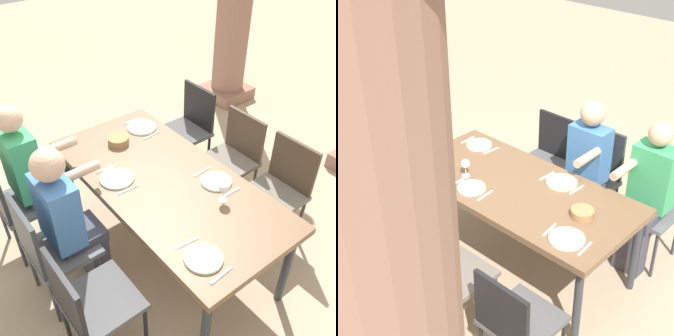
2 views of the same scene
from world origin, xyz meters
TOP-DOWN VIEW (x-y plane):
  - ground_plane at (0.00, 0.00)m, footprint 16.00×16.00m
  - dining_table at (0.00, 0.00)m, footprint 1.93×0.92m
  - chair_west_north at (-0.75, 0.88)m, footprint 0.44×0.44m
  - chair_west_south at (-0.75, -0.88)m, footprint 0.44×0.44m
  - chair_mid_north at (-0.14, 0.88)m, footprint 0.44×0.44m
  - chair_mid_south at (-0.14, -0.88)m, footprint 0.44×0.44m
  - chair_east_north at (0.39, 0.88)m, footprint 0.44×0.44m
  - chair_east_south at (0.39, -0.88)m, footprint 0.44×0.44m
  - diner_woman_green at (-0.14, -0.70)m, footprint 0.35×0.50m
  - diner_man_white at (-0.75, -0.70)m, footprint 0.35×0.49m
  - plate_0 at (-0.68, 0.27)m, footprint 0.25×0.25m
  - fork_0 at (-0.83, 0.27)m, footprint 0.03×0.17m
  - spoon_0 at (-0.53, 0.27)m, footprint 0.04×0.17m
  - plate_1 at (-0.22, -0.27)m, footprint 0.26×0.26m
  - fork_1 at (-0.37, -0.27)m, footprint 0.02×0.17m
  - spoon_1 at (-0.07, -0.27)m, footprint 0.02×0.17m
  - plate_2 at (0.25, 0.27)m, footprint 0.23×0.23m
  - wine_glass_2 at (0.41, 0.17)m, footprint 0.07×0.07m
  - fork_2 at (0.10, 0.27)m, footprint 0.03×0.17m
  - spoon_2 at (0.40, 0.27)m, footprint 0.02×0.17m
  - plate_3 at (0.71, -0.27)m, footprint 0.24×0.24m
  - fork_3 at (0.56, -0.27)m, footprint 0.03×0.17m
  - spoon_3 at (0.86, -0.27)m, footprint 0.03×0.17m
  - bread_basket at (-0.61, -0.01)m, footprint 0.17×0.17m

SIDE VIEW (x-z plane):
  - ground_plane at x=0.00m, z-range 0.00..0.00m
  - chair_east_north at x=0.39m, z-range 0.07..0.95m
  - chair_mid_north at x=-0.14m, z-range 0.08..0.97m
  - chair_west_south at x=-0.75m, z-range 0.08..0.98m
  - chair_west_north at x=-0.75m, z-range 0.08..0.98m
  - chair_east_south at x=0.39m, z-range 0.08..0.99m
  - chair_mid_south at x=-0.14m, z-range 0.07..1.02m
  - diner_man_white at x=-0.75m, z-range 0.04..1.34m
  - diner_woman_green at x=-0.14m, z-range 0.05..1.34m
  - dining_table at x=0.00m, z-range 0.32..1.09m
  - fork_0 at x=-0.83m, z-range 0.77..0.77m
  - spoon_0 at x=-0.53m, z-range 0.77..0.77m
  - fork_1 at x=-0.37m, z-range 0.77..0.77m
  - spoon_1 at x=-0.07m, z-range 0.77..0.77m
  - fork_2 at x=0.10m, z-range 0.77..0.77m
  - spoon_2 at x=0.40m, z-range 0.77..0.77m
  - fork_3 at x=0.56m, z-range 0.77..0.77m
  - spoon_3 at x=0.86m, z-range 0.77..0.77m
  - plate_1 at x=-0.22m, z-range 0.77..0.79m
  - plate_0 at x=-0.68m, z-range 0.77..0.79m
  - plate_3 at x=0.71m, z-range 0.77..0.79m
  - plate_2 at x=0.25m, z-range 0.77..0.79m
  - bread_basket at x=-0.61m, z-range 0.77..0.83m
  - wine_glass_2 at x=0.41m, z-range 0.80..0.96m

